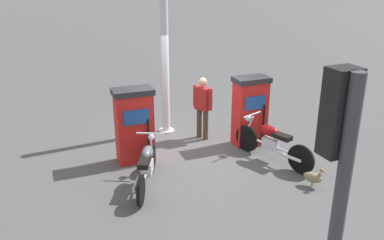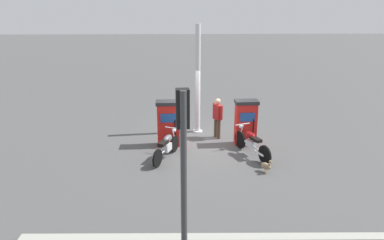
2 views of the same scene
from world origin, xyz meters
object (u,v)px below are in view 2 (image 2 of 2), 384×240
motorcycle_near_pump (167,146)px  wandering_duck (266,166)px  fuel_pump_near (169,123)px  canopy_support_pole (198,82)px  roadside_traffic_light (183,146)px  motorcycle_far_pump (251,142)px  attendant_person (218,116)px  fuel_pump_far (246,122)px

motorcycle_near_pump → wandering_duck: motorcycle_near_pump is taller
fuel_pump_near → canopy_support_pole: canopy_support_pole is taller
fuel_pump_near → wandering_duck: 3.85m
roadside_traffic_light → canopy_support_pole: (-7.29, 0.66, -0.30)m
canopy_support_pole → roadside_traffic_light: bearing=-5.1°
motorcycle_far_pump → attendant_person: attendant_person is taller
motorcycle_near_pump → wandering_duck: (1.14, 3.04, -0.24)m
motorcycle_far_pump → attendant_person: (-1.70, -0.96, 0.42)m
roadside_traffic_light → canopy_support_pole: canopy_support_pole is taller
fuel_pump_near → canopy_support_pole: (-1.41, 1.12, 1.20)m
fuel_pump_far → motorcycle_far_pump: bearing=0.6°
motorcycle_far_pump → wandering_duck: size_ratio=4.36×
roadside_traffic_light → fuel_pump_far: bearing=158.4°
motorcycle_near_pump → attendant_person: 2.67m
canopy_support_pole → fuel_pump_far: bearing=49.8°
fuel_pump_near → motorcycle_far_pump: fuel_pump_near is taller
fuel_pump_near → motorcycle_far_pump: size_ratio=0.84×
motorcycle_far_pump → attendant_person: bearing=-150.4°
roadside_traffic_light → attendant_person: bearing=168.1°
attendant_person → fuel_pump_far: bearing=55.2°
canopy_support_pole → wandering_duck: bearing=26.7°
fuel_pump_far → roadside_traffic_light: (5.87, -2.32, 1.50)m
motorcycle_far_pump → attendant_person: size_ratio=1.26×
motorcycle_near_pump → motorcycle_far_pump: bearing=93.1°
motorcycle_far_pump → fuel_pump_far: bearing=-179.4°
fuel_pump_far → attendant_person: bearing=-124.8°
motorcycle_far_pump → fuel_pump_near: bearing=-110.3°
fuel_pump_near → motorcycle_far_pump: (1.04, 2.80, -0.37)m
wandering_duck → roadside_traffic_light: 4.85m
fuel_pump_near → roadside_traffic_light: (5.87, 0.46, 1.50)m
roadside_traffic_light → canopy_support_pole: bearing=174.9°
motorcycle_near_pump → canopy_support_pole: 3.26m
fuel_pump_far → motorcycle_far_pump: (1.04, 0.01, -0.37)m
fuel_pump_far → attendant_person: (-0.66, -0.95, 0.05)m
attendant_person → roadside_traffic_light: roadside_traffic_light is taller
motorcycle_far_pump → wandering_duck: (1.29, 0.20, -0.25)m
motorcycle_far_pump → wandering_duck: bearing=8.9°
wandering_duck → fuel_pump_far: bearing=-174.7°
motorcycle_near_pump → fuel_pump_near: bearing=178.3°
fuel_pump_far → roadside_traffic_light: bearing=-21.6°
fuel_pump_far → wandering_duck: size_ratio=3.67×
motorcycle_far_pump → roadside_traffic_light: bearing=-25.8°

